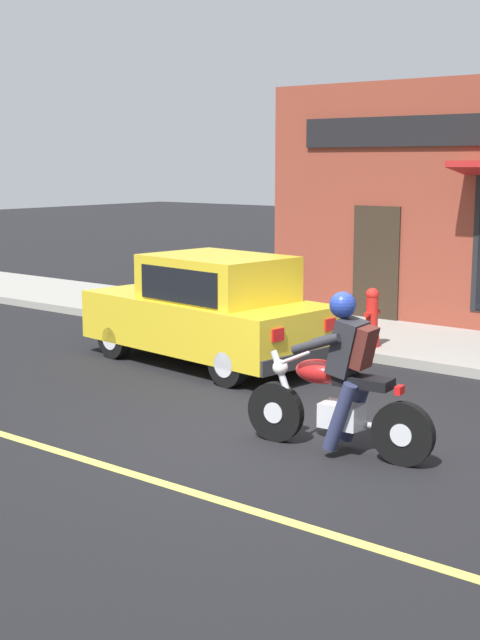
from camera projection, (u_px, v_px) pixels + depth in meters
The scene contains 6 objects.
ground_plane at pixel (287, 438), 9.33m from camera, with size 80.00×80.00×0.00m, color black.
sidewalk_curb at pixel (313, 330), 14.96m from camera, with size 2.60×22.00×0.14m, color gray.
motorcycle_with_rider at pixel (339, 387), 8.73m from camera, with size 0.61×2.02×1.62m.
car_hatchback at pixel (209, 311), 12.60m from camera, with size 2.04×3.94×1.57m.
fire_hydrant at pixel (372, 318), 13.18m from camera, with size 0.36×0.24×0.88m.
trash_bin at pixel (266, 290), 15.54m from camera, with size 0.56×0.56×0.98m.
Camera 1 is at (-7.31, -5.21, 2.85)m, focal length 50.00 mm.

